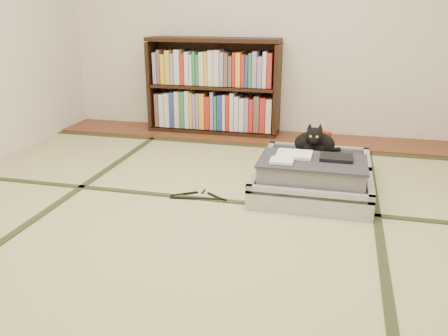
# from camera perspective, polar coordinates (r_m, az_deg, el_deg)

# --- Properties ---
(floor) EXTENTS (4.50, 4.50, 0.00)m
(floor) POSITION_cam_1_polar(r_m,az_deg,el_deg) (2.78, -2.77, -7.11)
(floor) COLOR #C7BF84
(floor) RESTS_ON ground
(wood_strip) EXTENTS (4.00, 0.50, 0.02)m
(wood_strip) POSITION_cam_1_polar(r_m,az_deg,el_deg) (4.60, 4.36, 3.75)
(wood_strip) COLOR brown
(wood_strip) RESTS_ON ground
(red_item) EXTENTS (0.17, 0.14, 0.07)m
(red_item) POSITION_cam_1_polar(r_m,az_deg,el_deg) (4.57, 11.71, 3.86)
(red_item) COLOR #AB2E0D
(red_item) RESTS_ON wood_strip
(tatami_borders) EXTENTS (4.00, 4.50, 0.01)m
(tatami_borders) POSITION_cam_1_polar(r_m,az_deg,el_deg) (3.21, -0.25, -3.27)
(tatami_borders) COLOR #2D381E
(tatami_borders) RESTS_ON ground
(bookcase) EXTENTS (1.29, 0.29, 0.92)m
(bookcase) POSITION_cam_1_polar(r_m,az_deg,el_deg) (4.68, -1.28, 9.58)
(bookcase) COLOR black
(bookcase) RESTS_ON wood_strip
(suitcase) EXTENTS (0.77, 1.03, 0.30)m
(suitcase) POSITION_cam_1_polar(r_m,az_deg,el_deg) (3.34, 10.69, -0.81)
(suitcase) COLOR #B7B6BC
(suitcase) RESTS_ON floor
(cat) EXTENTS (0.34, 0.35, 0.28)m
(cat) POSITION_cam_1_polar(r_m,az_deg,el_deg) (3.57, 10.84, 2.94)
(cat) COLOR black
(cat) RESTS_ON suitcase
(cable_coil) EXTENTS (0.11, 0.11, 0.03)m
(cable_coil) POSITION_cam_1_polar(r_m,az_deg,el_deg) (3.62, 13.64, 1.45)
(cable_coil) COLOR white
(cable_coil) RESTS_ON suitcase
(hanger) EXTENTS (0.39, 0.20, 0.01)m
(hanger) POSITION_cam_1_polar(r_m,az_deg,el_deg) (3.17, -2.99, -3.49)
(hanger) COLOR black
(hanger) RESTS_ON floor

